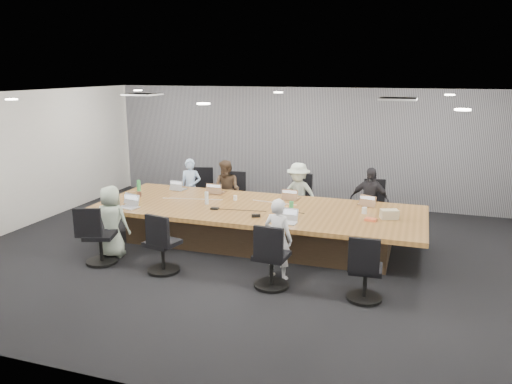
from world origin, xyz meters
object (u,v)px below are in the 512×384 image
(person_4, at_px, (112,222))
(bottle_green_left, at_px, (139,187))
(laptop_1, at_px, (217,192))
(mug_brown, at_px, (139,194))
(chair_3, at_px, (371,210))
(chair_0, at_px, (198,194))
(person_2, at_px, (298,195))
(laptop_2, at_px, (291,198))
(chair_5, at_px, (163,248))
(canvas_bag, at_px, (389,214))
(chair_4, at_px, (100,240))
(chair_1, at_px, (233,199))
(chair_2, at_px, (302,203))
(person_1, at_px, (227,190))
(conference_table, at_px, (258,225))
(bottle_clear, at_px, (207,198))
(person_3, at_px, (369,201))
(laptop_6, at_px, (287,223))
(person_6, at_px, (278,239))
(stapler, at_px, (256,216))
(snack_packet, at_px, (371,220))
(laptop_4, at_px, (129,207))
(person_0, at_px, (191,188))
(chair_6, at_px, (272,261))
(chair_7, at_px, (365,274))
(laptop_3, at_px, (366,204))
(laptop_0, at_px, (179,189))

(person_4, height_order, bottle_green_left, person_4)
(laptop_1, height_order, mug_brown, mug_brown)
(chair_3, bearing_deg, chair_0, -10.03)
(person_2, height_order, laptop_2, person_2)
(chair_5, height_order, canvas_bag, canvas_bag)
(chair_4, bearing_deg, chair_1, 54.11)
(chair_2, relative_size, person_1, 0.64)
(conference_table, bearing_deg, bottle_clear, -173.81)
(chair_1, height_order, person_3, person_3)
(chair_1, xyz_separation_m, laptop_6, (1.94, -2.50, 0.38))
(chair_0, distance_m, bottle_clear, 2.13)
(person_6, bearing_deg, laptop_2, -68.40)
(stapler, height_order, snack_packet, stapler)
(laptop_4, distance_m, person_6, 3.07)
(person_0, distance_m, stapler, 2.96)
(chair_3, bearing_deg, person_6, 60.00)
(chair_5, xyz_separation_m, person_0, (-0.96, 3.05, 0.24))
(chair_2, relative_size, person_4, 0.67)
(chair_1, xyz_separation_m, stapler, (1.33, -2.33, 0.40))
(laptop_2, height_order, bottle_clear, bottle_clear)
(chair_2, bearing_deg, laptop_6, 109.68)
(chair_1, height_order, laptop_6, laptop_6)
(chair_5, distance_m, person_4, 1.25)
(chair_6, bearing_deg, canvas_bag, 51.30)
(chair_7, bearing_deg, mug_brown, 156.61)
(chair_7, xyz_separation_m, laptop_6, (-1.39, 0.90, 0.35))
(laptop_3, bearing_deg, bottle_green_left, 19.74)
(laptop_0, distance_m, bottle_clear, 1.39)
(person_3, distance_m, stapler, 2.62)
(chair_5, xyz_separation_m, person_4, (-1.18, 0.35, 0.22))
(chair_7, xyz_separation_m, canvas_bag, (0.19, 1.71, 0.42))
(person_6, relative_size, canvas_bag, 4.48)
(bottle_clear, relative_size, canvas_bag, 0.83)
(laptop_1, bearing_deg, chair_6, 127.96)
(laptop_4, height_order, bottle_clear, bottle_clear)
(bottle_green_left, bearing_deg, conference_table, -5.15)
(chair_3, distance_m, laptop_0, 4.03)
(laptop_4, height_order, laptop_6, same)
(mug_brown, bearing_deg, person_6, -22.39)
(chair_4, relative_size, laptop_2, 2.64)
(chair_5, relative_size, person_3, 0.61)
(person_1, xyz_separation_m, person_6, (1.94, -2.70, -0.01))
(conference_table, bearing_deg, mug_brown, 179.99)
(chair_3, xyz_separation_m, snack_packet, (0.18, -1.91, 0.36))
(laptop_2, bearing_deg, person_3, -158.36)
(person_6, bearing_deg, laptop_4, 2.12)
(laptop_4, relative_size, canvas_bag, 1.21)
(chair_5, bearing_deg, laptop_2, 71.10)
(chair_0, xyz_separation_m, person_3, (3.91, -0.35, 0.26))
(person_1, bearing_deg, bottle_green_left, -133.83)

